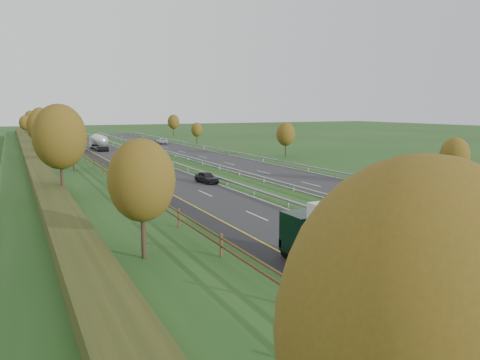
# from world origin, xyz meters

# --- Properties ---
(ground) EXTENTS (400.00, 400.00, 0.00)m
(ground) POSITION_xyz_m (8.00, 55.00, 0.00)
(ground) COLOR #1D4217
(ground) RESTS_ON ground
(near_carriageway) EXTENTS (10.50, 200.00, 0.04)m
(near_carriageway) POSITION_xyz_m (0.00, 60.00, 0.02)
(near_carriageway) COLOR #242426
(near_carriageway) RESTS_ON ground
(far_carriageway) EXTENTS (10.50, 200.00, 0.04)m
(far_carriageway) POSITION_xyz_m (16.50, 60.00, 0.02)
(far_carriageway) COLOR #242426
(far_carriageway) RESTS_ON ground
(hard_shoulder) EXTENTS (3.00, 200.00, 0.04)m
(hard_shoulder) POSITION_xyz_m (-3.75, 60.00, 0.02)
(hard_shoulder) COLOR black
(hard_shoulder) RESTS_ON ground
(lane_markings) EXTENTS (26.75, 200.00, 0.01)m
(lane_markings) POSITION_xyz_m (6.40, 59.88, 0.05)
(lane_markings) COLOR silver
(lane_markings) RESTS_ON near_carriageway
(embankment_left) EXTENTS (12.00, 200.00, 2.00)m
(embankment_left) POSITION_xyz_m (-13.00, 60.00, 1.00)
(embankment_left) COLOR #1D4217
(embankment_left) RESTS_ON ground
(hedge_left) EXTENTS (2.20, 180.00, 1.10)m
(hedge_left) POSITION_xyz_m (-15.00, 60.00, 2.55)
(hedge_left) COLOR #293415
(hedge_left) RESTS_ON embankment_left
(fence_left) EXTENTS (0.12, 189.06, 1.20)m
(fence_left) POSITION_xyz_m (-8.50, 59.59, 2.73)
(fence_left) COLOR #422B19
(fence_left) RESTS_ON embankment_left
(median_barrier_near) EXTENTS (0.32, 200.00, 0.71)m
(median_barrier_near) POSITION_xyz_m (5.70, 60.00, 0.61)
(median_barrier_near) COLOR gray
(median_barrier_near) RESTS_ON ground
(median_barrier_far) EXTENTS (0.32, 200.00, 0.71)m
(median_barrier_far) POSITION_xyz_m (10.80, 60.00, 0.61)
(median_barrier_far) COLOR gray
(median_barrier_far) RESTS_ON ground
(outer_barrier_far) EXTENTS (0.32, 200.00, 0.71)m
(outer_barrier_far) POSITION_xyz_m (22.30, 60.00, 0.62)
(outer_barrier_far) COLOR gray
(outer_barrier_far) RESTS_ON ground
(trees_left) EXTENTS (6.64, 164.30, 7.66)m
(trees_left) POSITION_xyz_m (-12.64, 56.63, 6.37)
(trees_left) COLOR #2D2116
(trees_left) RESTS_ON embankment_left
(trees_far) EXTENTS (8.45, 118.60, 7.12)m
(trees_far) POSITION_xyz_m (29.80, 89.21, 4.25)
(trees_far) COLOR #2D2116
(trees_far) RESTS_ON ground
(box_lorry) EXTENTS (2.58, 16.28, 4.06)m
(box_lorry) POSITION_xyz_m (-1.60, 3.98, 2.33)
(box_lorry) COLOR black
(box_lorry) RESTS_ON near_carriageway
(road_tanker) EXTENTS (2.40, 11.22, 3.46)m
(road_tanker) POSITION_xyz_m (0.05, 95.43, 1.86)
(road_tanker) COLOR silver
(road_tanker) RESTS_ON near_carriageway
(car_dark_near) EXTENTS (2.10, 4.26, 1.40)m
(car_dark_near) POSITION_xyz_m (4.15, 41.72, 0.74)
(car_dark_near) COLOR black
(car_dark_near) RESTS_ON near_carriageway
(car_silver_mid) EXTENTS (1.89, 4.32, 1.38)m
(car_silver_mid) POSITION_xyz_m (0.60, 59.70, 0.73)
(car_silver_mid) COLOR #9E9EA2
(car_silver_mid) RESTS_ON near_carriageway
(car_small_far) EXTENTS (2.41, 5.07, 1.43)m
(car_small_far) POSITION_xyz_m (-0.10, 121.60, 0.75)
(car_small_far) COLOR #14143F
(car_small_far) RESTS_ON near_carriageway
(car_oncoming) EXTENTS (2.80, 5.42, 1.46)m
(car_oncoming) POSITION_xyz_m (17.72, 106.60, 0.77)
(car_oncoming) COLOR silver
(car_oncoming) RESTS_ON far_carriageway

